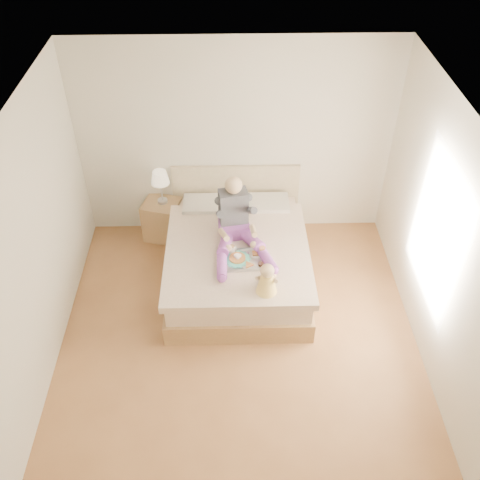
{
  "coord_description": "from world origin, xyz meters",
  "views": [
    {
      "loc": [
        -0.08,
        -3.84,
        4.8
      ],
      "look_at": [
        0.03,
        0.84,
        0.79
      ],
      "focal_mm": 40.0,
      "sensor_mm": 36.0,
      "label": 1
    }
  ],
  "objects_px": {
    "nightstand": "(163,220)",
    "baby": "(267,280)",
    "adult": "(236,224)",
    "bed": "(237,256)",
    "tray": "(246,258)"
  },
  "relations": [
    {
      "from": "nightstand",
      "to": "adult",
      "type": "height_order",
      "value": "adult"
    },
    {
      "from": "bed",
      "to": "adult",
      "type": "relative_size",
      "value": 2.07
    },
    {
      "from": "bed",
      "to": "tray",
      "type": "bearing_deg",
      "value": -76.49
    },
    {
      "from": "tray",
      "to": "baby",
      "type": "xyz_separation_m",
      "value": [
        0.21,
        -0.49,
        0.12
      ]
    },
    {
      "from": "bed",
      "to": "tray",
      "type": "xyz_separation_m",
      "value": [
        0.09,
        -0.39,
        0.32
      ]
    },
    {
      "from": "baby",
      "to": "tray",
      "type": "bearing_deg",
      "value": 127.52
    },
    {
      "from": "adult",
      "to": "tray",
      "type": "height_order",
      "value": "adult"
    },
    {
      "from": "nightstand",
      "to": "adult",
      "type": "xyz_separation_m",
      "value": [
        0.99,
        -0.83,
        0.57
      ]
    },
    {
      "from": "adult",
      "to": "tray",
      "type": "bearing_deg",
      "value": -84.24
    },
    {
      "from": "nightstand",
      "to": "baby",
      "type": "bearing_deg",
      "value": -36.9
    },
    {
      "from": "adult",
      "to": "baby",
      "type": "distance_m",
      "value": 0.91
    },
    {
      "from": "adult",
      "to": "tray",
      "type": "xyz_separation_m",
      "value": [
        0.1,
        -0.35,
        -0.21
      ]
    },
    {
      "from": "bed",
      "to": "baby",
      "type": "bearing_deg",
      "value": -71.09
    },
    {
      "from": "baby",
      "to": "adult",
      "type": "bearing_deg",
      "value": 124.76
    },
    {
      "from": "tray",
      "to": "bed",
      "type": "bearing_deg",
      "value": 100.18
    }
  ]
}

